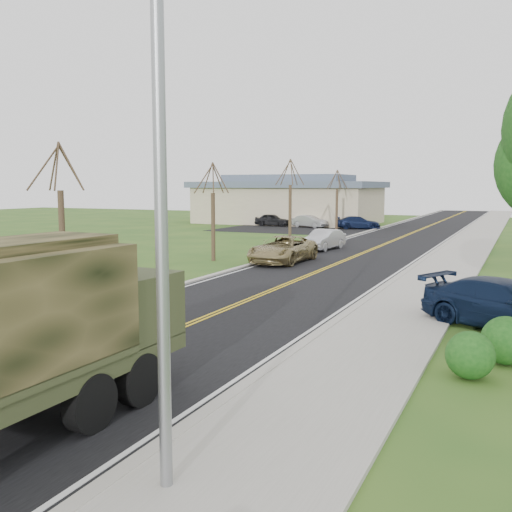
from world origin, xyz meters
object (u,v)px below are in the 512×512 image
Objects in this scene: pickup_navy at (507,305)px; military_truck at (8,327)px; sedan_silver at (324,240)px; suv_champagne at (283,249)px.

military_truck is at bearing 172.81° from pickup_navy.
military_truck is 30.87m from sedan_silver.
military_truck is 1.33× the size of pickup_navy.
military_truck reaches higher than pickup_navy.
military_truck is 23.67m from suv_champagne.
suv_champagne is at bearing 102.44° from military_truck.
suv_champagne is 7.31m from sedan_silver.
sedan_silver is (-4.60, 30.50, -1.28)m from military_truck.
military_truck is at bearing -78.03° from suv_champagne.
sedan_silver is (0.00, 7.31, -0.06)m from suv_champagne.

